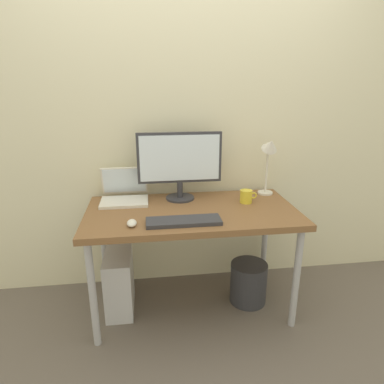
{
  "coord_description": "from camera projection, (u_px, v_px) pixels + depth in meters",
  "views": [
    {
      "loc": [
        -0.27,
        -2.01,
        1.53
      ],
      "look_at": [
        0.0,
        0.0,
        0.86
      ],
      "focal_mm": 31.37,
      "sensor_mm": 36.0,
      "label": 1
    }
  ],
  "objects": [
    {
      "name": "desk_lamp",
      "position": [
        269.0,
        154.0,
        2.36
      ],
      "size": [
        0.11,
        0.16,
        0.43
      ],
      "color": "silver",
      "rests_on": "desk"
    },
    {
      "name": "mouse",
      "position": [
        132.0,
        223.0,
        1.93
      ],
      "size": [
        0.06,
        0.09,
        0.03
      ],
      "primitive_type": "ellipsoid",
      "color": "silver",
      "rests_on": "desk"
    },
    {
      "name": "keyboard",
      "position": [
        184.0,
        221.0,
        1.96
      ],
      "size": [
        0.44,
        0.14,
        0.02
      ],
      "primitive_type": "cube",
      "color": "#333338",
      "rests_on": "desk"
    },
    {
      "name": "coffee_mug",
      "position": [
        246.0,
        196.0,
        2.29
      ],
      "size": [
        0.12,
        0.08,
        0.09
      ],
      "color": "yellow",
      "rests_on": "desk"
    },
    {
      "name": "back_wall",
      "position": [
        184.0,
        115.0,
        2.39
      ],
      "size": [
        4.4,
        0.04,
        2.6
      ],
      "primitive_type": "cube",
      "color": "beige",
      "rests_on": "ground_plane"
    },
    {
      "name": "wastebasket",
      "position": [
        248.0,
        282.0,
        2.41
      ],
      "size": [
        0.26,
        0.26,
        0.3
      ],
      "primitive_type": "cylinder",
      "color": "#333338",
      "rests_on": "ground_plane"
    },
    {
      "name": "computer_tower",
      "position": [
        119.0,
        282.0,
        2.32
      ],
      "size": [
        0.18,
        0.36,
        0.42
      ],
      "primitive_type": "cube",
      "color": "silver",
      "rests_on": "ground_plane"
    },
    {
      "name": "ground_plane",
      "position": [
        192.0,
        305.0,
        2.41
      ],
      "size": [
        6.0,
        6.0,
        0.0
      ],
      "primitive_type": "plane",
      "color": "#665B51"
    },
    {
      "name": "monitor",
      "position": [
        180.0,
        162.0,
        2.29
      ],
      "size": [
        0.58,
        0.2,
        0.47
      ],
      "color": "#333338",
      "rests_on": "desk"
    },
    {
      "name": "laptop",
      "position": [
        124.0,
        193.0,
        2.33
      ],
      "size": [
        0.32,
        0.28,
        0.22
      ],
      "color": "silver",
      "rests_on": "desk"
    },
    {
      "name": "desk",
      "position": [
        192.0,
        219.0,
        2.2
      ],
      "size": [
        1.36,
        0.7,
        0.74
      ],
      "color": "brown",
      "rests_on": "ground_plane"
    }
  ]
}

